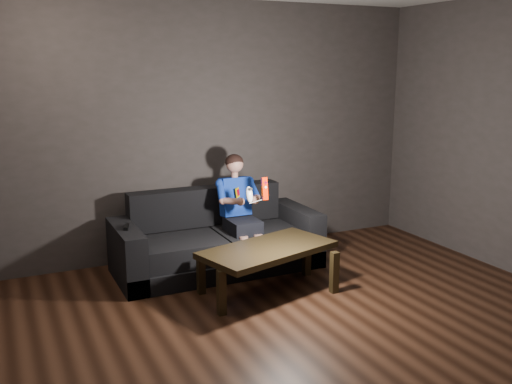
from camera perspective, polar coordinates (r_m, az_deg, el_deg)
floor at (r=4.34m, az=7.20°, el=-15.34°), size 5.00×5.00×0.00m
back_wall at (r=6.13m, az=-5.09°, el=6.19°), size 5.00×0.04×2.70m
sofa at (r=5.80m, az=-3.99°, el=-5.21°), size 2.03×0.88×0.79m
child at (r=5.73m, az=-1.71°, el=-1.05°), size 0.44×0.54×1.07m
wii_remote_red at (r=5.35m, az=0.87°, el=0.35°), size 0.06×0.08×0.22m
nunchuk_white at (r=5.29m, az=-0.67°, el=-0.26°), size 0.07×0.10×0.17m
wii_remote_black at (r=5.40m, az=-12.84°, el=-3.41°), size 0.09×0.16×0.03m
coffee_table at (r=5.13m, az=1.20°, el=-6.11°), size 1.33×0.91×0.44m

